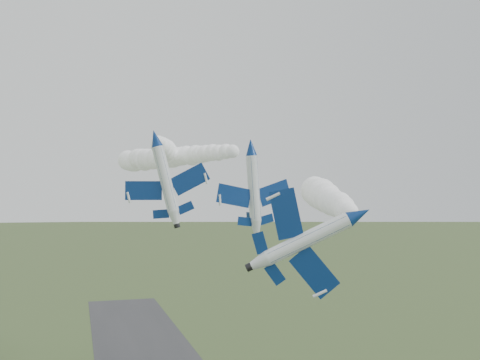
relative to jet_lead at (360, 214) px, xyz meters
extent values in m
cylinder|color=white|center=(-0.01, 0.11, -0.02)|extent=(4.37, 8.02, 1.87)
cone|color=navy|center=(-1.65, -4.57, -0.02)|extent=(2.45, 2.56, 1.87)
cone|color=white|center=(1.57, 4.60, -0.02)|extent=(2.32, 2.21, 1.87)
cylinder|color=black|center=(1.88, 5.48, -0.02)|extent=(1.08, 0.84, 0.95)
ellipsoid|color=black|center=(-0.23, -1.95, 0.21)|extent=(2.07, 2.95, 1.25)
cube|color=navy|center=(-1.02, 1.26, 2.45)|extent=(2.61, 2.77, 3.93)
cube|color=navy|center=(1.27, 0.45, -2.61)|extent=(2.61, 2.77, 3.93)
cube|color=navy|center=(0.68, 4.02, 1.33)|extent=(1.18, 1.27, 1.72)
cube|color=navy|center=(1.91, 3.59, -1.37)|extent=(1.18, 1.27, 1.72)
cube|color=navy|center=(2.25, 3.23, 0.51)|extent=(2.29, 2.04, 0.99)
cylinder|color=white|center=(-15.12, 19.54, 8.37)|extent=(3.27, 7.75, 1.64)
cone|color=navy|center=(-16.18, 14.88, 8.37)|extent=(2.04, 2.30, 1.64)
cone|color=white|center=(-14.11, 24.03, 8.37)|extent=(1.96, 1.94, 1.64)
cylinder|color=black|center=(-13.91, 24.91, 8.37)|extent=(0.93, 0.71, 0.83)
ellipsoid|color=black|center=(-15.67, 17.67, 8.86)|extent=(1.64, 2.77, 1.09)
cube|color=navy|center=(-17.49, 20.82, 7.58)|extent=(4.43, 3.00, 1.13)
cube|color=navy|center=(-12.38, 19.66, 8.90)|extent=(4.43, 3.00, 1.13)
cube|color=navy|center=(-15.65, 23.54, 8.02)|extent=(1.95, 1.36, 0.53)
cube|color=navy|center=(-12.93, 22.93, 8.72)|extent=(1.95, 1.36, 0.53)
cube|color=navy|center=(-14.62, 23.09, 9.51)|extent=(0.89, 1.54, 1.95)
cylinder|color=white|center=(-3.11, 21.04, 7.85)|extent=(2.92, 8.15, 1.53)
cone|color=navy|center=(-2.22, 16.06, 7.85)|extent=(1.88, 2.34, 1.53)
cone|color=white|center=(-3.97, 25.82, 7.85)|extent=(1.81, 1.96, 1.53)
cylinder|color=black|center=(-4.14, 26.76, 7.85)|extent=(0.86, 0.70, 0.78)
ellipsoid|color=black|center=(-2.79, 19.00, 8.39)|extent=(1.49, 2.88, 1.02)
cube|color=navy|center=(-6.05, 21.28, 7.50)|extent=(4.72, 3.03, 0.45)
cube|color=navy|center=(-0.43, 22.29, 7.92)|extent=(4.72, 3.03, 0.45)
cube|color=navy|center=(-5.32, 24.71, 7.74)|extent=(2.06, 1.37, 0.23)
cube|color=navy|center=(-2.32, 25.25, 7.96)|extent=(2.06, 1.37, 0.23)
cube|color=navy|center=(-3.87, 24.74, 9.09)|extent=(0.53, 1.55, 2.10)
camera|label=1|loc=(-23.52, -41.58, 1.04)|focal=40.00mm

